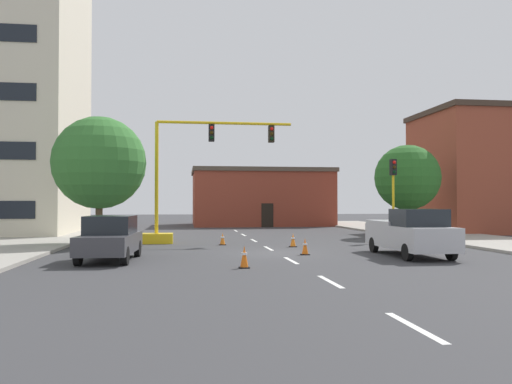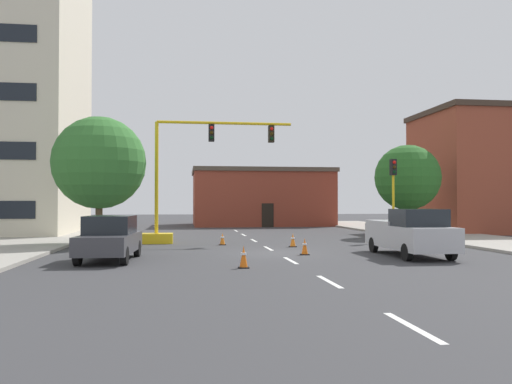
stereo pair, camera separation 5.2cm
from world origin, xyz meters
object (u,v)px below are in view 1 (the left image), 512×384
(tree_left_near, at_px, (99,163))
(tree_right_mid, at_px, (407,178))
(traffic_cone_roadside_b, at_px, (293,240))
(traffic_cone_roadside_d, at_px, (223,239))
(sedan_dark_gray_near_left, at_px, (110,238))
(traffic_signal_gantry, at_px, (176,203))
(traffic_light_pole_right, at_px, (393,181))
(pickup_truck_silver, at_px, (410,233))
(traffic_cone_roadside_a, at_px, (244,257))
(traffic_cone_roadside_c, at_px, (305,247))

(tree_left_near, bearing_deg, tree_right_mid, 13.91)
(traffic_cone_roadside_b, height_order, traffic_cone_roadside_d, traffic_cone_roadside_b)
(tree_right_mid, xyz_separation_m, tree_left_near, (-19.02, -4.71, 0.42))
(tree_left_near, relative_size, sedan_dark_gray_near_left, 1.47)
(traffic_signal_gantry, relative_size, tree_right_mid, 1.40)
(traffic_light_pole_right, relative_size, traffic_cone_roadside_b, 6.86)
(traffic_light_pole_right, xyz_separation_m, tree_right_mid, (2.50, 3.69, 0.38))
(pickup_truck_silver, distance_m, traffic_cone_roadside_a, 8.00)
(traffic_light_pole_right, xyz_separation_m, tree_left_near, (-16.52, -1.02, 0.80))
(sedan_dark_gray_near_left, bearing_deg, tree_left_near, 102.12)
(sedan_dark_gray_near_left, bearing_deg, tree_right_mid, 34.60)
(traffic_cone_roadside_b, bearing_deg, traffic_cone_roadside_d, 153.87)
(traffic_cone_roadside_b, bearing_deg, traffic_light_pole_right, 24.72)
(sedan_dark_gray_near_left, xyz_separation_m, traffic_cone_roadside_a, (4.88, -2.99, -0.51))
(traffic_cone_roadside_a, bearing_deg, traffic_cone_roadside_c, 53.48)
(traffic_light_pole_right, bearing_deg, traffic_signal_gantry, 178.80)
(tree_right_mid, relative_size, traffic_cone_roadside_c, 8.40)
(tree_right_mid, xyz_separation_m, traffic_cone_roadside_a, (-12.57, -15.02, -3.53))
(traffic_signal_gantry, relative_size, traffic_cone_roadside_b, 12.11)
(traffic_cone_roadside_c, bearing_deg, tree_right_mid, 48.85)
(traffic_cone_roadside_b, bearing_deg, traffic_cone_roadside_c, -94.57)
(traffic_light_pole_right, distance_m, pickup_truck_silver, 9.07)
(pickup_truck_silver, height_order, sedan_dark_gray_near_left, pickup_truck_silver)
(traffic_cone_roadside_c, bearing_deg, traffic_signal_gantry, 127.30)
(traffic_cone_roadside_c, bearing_deg, sedan_dark_gray_near_left, -171.31)
(sedan_dark_gray_near_left, height_order, traffic_cone_roadside_a, sedan_dark_gray_near_left)
(sedan_dark_gray_near_left, bearing_deg, pickup_truck_silver, 0.33)
(traffic_signal_gantry, distance_m, tree_right_mid, 15.56)
(traffic_cone_roadside_d, bearing_deg, sedan_dark_gray_near_left, -124.77)
(traffic_cone_roadside_a, bearing_deg, traffic_cone_roadside_d, 90.12)
(traffic_signal_gantry, xyz_separation_m, traffic_light_pole_right, (12.58, -0.26, 1.32))
(traffic_light_pole_right, distance_m, traffic_cone_roadside_d, 10.67)
(tree_right_mid, distance_m, traffic_cone_roadside_d, 14.03)
(sedan_dark_gray_near_left, relative_size, traffic_cone_roadside_c, 6.36)
(traffic_cone_roadside_a, height_order, traffic_cone_roadside_d, traffic_cone_roadside_a)
(tree_left_near, distance_m, pickup_truck_silver, 15.97)
(traffic_cone_roadside_a, xyz_separation_m, traffic_cone_roadside_b, (3.44, 8.28, -0.04))
(traffic_signal_gantry, height_order, pickup_truck_silver, traffic_signal_gantry)
(traffic_light_pole_right, height_order, sedan_dark_gray_near_left, traffic_light_pole_right)
(traffic_light_pole_right, height_order, tree_right_mid, tree_right_mid)
(traffic_signal_gantry, bearing_deg, tree_right_mid, 12.79)
(traffic_signal_gantry, bearing_deg, traffic_cone_roadside_b, -29.09)
(traffic_cone_roadside_d, bearing_deg, pickup_truck_silver, -43.13)
(sedan_dark_gray_near_left, xyz_separation_m, traffic_cone_roadside_b, (8.32, 5.30, -0.54))
(tree_left_near, relative_size, traffic_cone_roadside_b, 9.65)
(tree_right_mid, bearing_deg, traffic_signal_gantry, -167.21)
(tree_right_mid, bearing_deg, traffic_light_pole_right, -124.15)
(tree_left_near, relative_size, traffic_cone_roadside_d, 10.48)
(tree_right_mid, bearing_deg, traffic_cone_roadside_c, -131.15)
(sedan_dark_gray_near_left, relative_size, traffic_cone_roadside_d, 7.14)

